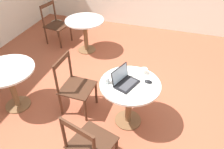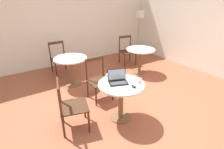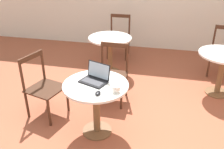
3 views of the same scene
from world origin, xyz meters
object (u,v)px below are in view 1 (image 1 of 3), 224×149
at_px(cafe_table_near, 130,93).
at_px(chair_mid_back, 56,24).
at_px(chair_near_back, 75,86).
at_px(mouse, 148,82).
at_px(cafe_table_far, 9,78).
at_px(cafe_table_mid, 85,27).
at_px(chair_near_left, 89,144).
at_px(laptop, 125,81).
at_px(mug, 144,71).
at_px(drinking_glass, 107,80).

xyz_separation_m(cafe_table_near, chair_mid_back, (1.86, 2.20, -0.12)).
distance_m(chair_near_back, chair_mid_back, 2.29).
xyz_separation_m(chair_mid_back, mouse, (-1.77, -2.42, 0.29)).
relative_size(chair_near_back, chair_mid_back, 1.00).
bearing_deg(mouse, cafe_table_far, 99.23).
relative_size(cafe_table_mid, chair_near_back, 0.89).
distance_m(cafe_table_far, chair_near_back, 0.97).
relative_size(cafe_table_near, chair_near_left, 0.89).
height_order(chair_near_left, chair_mid_back, same).
xyz_separation_m(laptop, mouse, (0.12, -0.29, -0.03)).
bearing_deg(cafe_table_mid, laptop, -142.56).
relative_size(cafe_table_far, mug, 6.59).
relative_size(laptop, drinking_glass, 4.30).
relative_size(cafe_table_mid, drinking_glass, 8.89).
bearing_deg(drinking_glass, cafe_table_near, -74.55).
bearing_deg(laptop, drinking_glass, 103.92).
bearing_deg(chair_mid_back, cafe_table_mid, -100.36).
bearing_deg(mouse, mug, 26.54).
xyz_separation_m(chair_near_left, drinking_glass, (0.77, 0.06, 0.32)).
xyz_separation_m(laptop, mug, (0.31, -0.19, -0.01)).
relative_size(mouse, drinking_glass, 1.10).
distance_m(cafe_table_mid, chair_near_back, 1.79).
relative_size(cafe_table_mid, chair_mid_back, 0.89).
xyz_separation_m(chair_near_back, mouse, (0.07, -1.06, 0.29)).
height_order(mug, drinking_glass, drinking_glass).
relative_size(cafe_table_mid, chair_near_left, 0.89).
distance_m(chair_near_left, laptop, 0.90).
distance_m(cafe_table_near, chair_near_back, 0.85).
bearing_deg(chair_near_left, drinking_glass, 4.12).
relative_size(chair_near_left, chair_near_back, 1.00).
bearing_deg(cafe_table_mid, cafe_table_near, -140.74).
xyz_separation_m(chair_mid_back, mug, (-1.58, -2.32, 0.31)).
distance_m(cafe_table_far, chair_near_left, 1.65).
bearing_deg(mouse, chair_mid_back, 53.88).
bearing_deg(drinking_glass, chair_near_left, -175.88).
relative_size(cafe_table_mid, mouse, 8.04).
distance_m(cafe_table_mid, laptop, 2.19).
distance_m(cafe_table_near, mug, 0.37).
height_order(cafe_table_near, mug, mug).
distance_m(chair_near_left, chair_mid_back, 3.34).
xyz_separation_m(cafe_table_far, laptop, (0.21, -1.70, 0.21)).
bearing_deg(laptop, cafe_table_far, 96.95).
height_order(cafe_table_mid, chair_near_left, chair_near_left).
height_order(cafe_table_near, chair_near_left, chair_near_left).
distance_m(chair_near_back, laptop, 0.83).
height_order(cafe_table_near, cafe_table_mid, same).
distance_m(chair_near_back, mouse, 1.10).
distance_m(chair_near_left, drinking_glass, 0.83).
distance_m(chair_near_left, chair_near_back, 1.05).
distance_m(chair_mid_back, laptop, 2.86).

